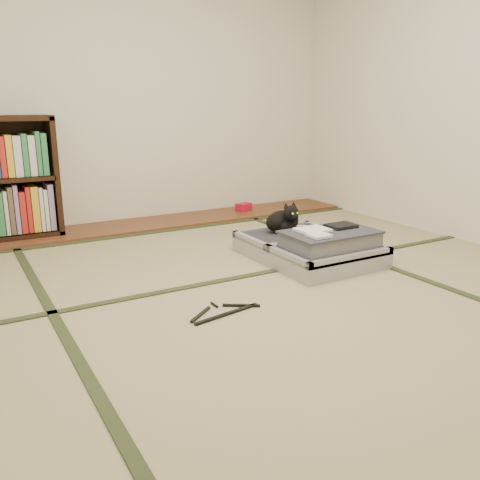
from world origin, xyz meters
TOP-DOWN VIEW (x-y plane):
  - floor at (0.00, 0.00)m, footprint 4.50×4.50m
  - wood_strip at (0.00, 2.00)m, footprint 4.00×0.50m
  - red_item at (1.06, 2.03)m, footprint 0.17×0.13m
  - room_shell at (0.00, 0.00)m, footprint 4.50×4.50m
  - tatami_borders at (0.00, 0.49)m, footprint 4.00×4.50m
  - suitcase at (0.66, 0.46)m, footprint 0.66×0.88m
  - cat at (0.65, 0.76)m, footprint 0.29×0.30m
  - cable_coil at (0.83, 0.80)m, footprint 0.09×0.09m
  - hanger at (-0.26, -0.02)m, footprint 0.40×0.21m

SIDE VIEW (x-z plane):
  - floor at x=0.00m, z-range 0.00..0.00m
  - tatami_borders at x=0.00m, z-range 0.00..0.01m
  - hanger at x=-0.26m, z-range 0.00..0.01m
  - wood_strip at x=0.00m, z-range 0.00..0.02m
  - red_item at x=1.06m, z-range 0.02..0.09m
  - suitcase at x=0.66m, z-range -0.04..0.22m
  - cable_coil at x=0.83m, z-range 0.13..0.15m
  - cat at x=0.65m, z-range 0.10..0.33m
  - room_shell at x=0.00m, z-range -0.79..3.71m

